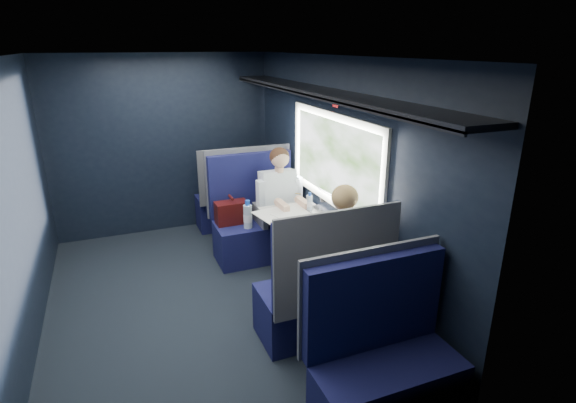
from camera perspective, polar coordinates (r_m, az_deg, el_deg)
name	(u,v)px	position (r m, az deg, el deg)	size (l,w,h in m)	color
ground	(202,306)	(4.55, -10.85, -12.86)	(2.80, 4.20, 0.01)	black
room_shell	(194,156)	(3.97, -11.86, 5.62)	(3.00, 4.40, 2.40)	black
table	(300,227)	(4.51, 1.56, -3.23)	(0.62, 1.00, 0.74)	#54565E
seat_bay_near	(255,222)	(5.29, -4.21, -2.56)	(1.04, 0.62, 1.26)	#0C0D38
seat_bay_far	(322,295)	(3.84, 4.28, -11.73)	(1.04, 0.62, 1.26)	#0C0D38
seat_row_front	(235,199)	(6.13, -6.72, 0.34)	(1.04, 0.51, 1.16)	#0C0D38
seat_row_back	(383,364)	(3.19, 11.99, -19.54)	(1.04, 0.51, 1.16)	#0C0D38
man	(281,200)	(5.11, -0.85, 0.24)	(0.53, 0.56, 1.32)	black
woman	(340,248)	(3.93, 6.61, -5.87)	(0.53, 0.56, 1.32)	black
papers	(297,219)	(4.47, 1.13, -2.29)	(0.59, 0.85, 0.01)	white
laptop	(322,205)	(4.71, 4.36, -0.48)	(0.24, 0.30, 0.21)	silver
bottle_small	(310,202)	(4.70, 2.77, -0.12)	(0.06, 0.06, 0.20)	silver
cup	(309,199)	(4.95, 2.71, 0.33)	(0.06, 0.06, 0.08)	white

